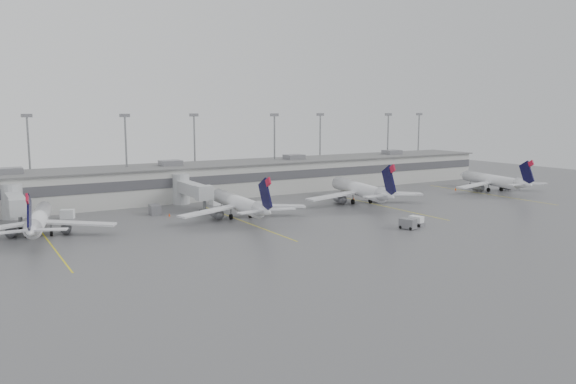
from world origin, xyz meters
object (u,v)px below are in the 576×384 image
jet_far_left (38,220)px  jet_mid_left (240,203)px  jet_mid_right (361,189)px  jet_far_right (494,180)px  baggage_tug (416,222)px

jet_far_left → jet_mid_left: jet_mid_left is taller
jet_mid_right → jet_far_right: 42.98m
jet_mid_left → jet_mid_right: bearing=7.1°
jet_far_left → jet_mid_left: bearing=7.8°
jet_mid_left → jet_far_left: bearing=179.1°
jet_mid_right → baggage_tug: (-7.24, -25.75, -2.54)m
jet_far_right → jet_mid_left: bearing=-167.6°
baggage_tug → jet_mid_left: bearing=119.9°
jet_mid_right → jet_far_right: (42.91, -2.53, -0.29)m
jet_mid_left → jet_mid_right: (32.07, 1.91, 0.23)m
baggage_tug → jet_far_left: bearing=140.2°
baggage_tug → jet_far_right: bearing=8.6°
jet_far_left → jet_far_right: jet_far_right is taller
jet_far_left → baggage_tug: size_ratio=8.71×
jet_far_right → baggage_tug: 55.31m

